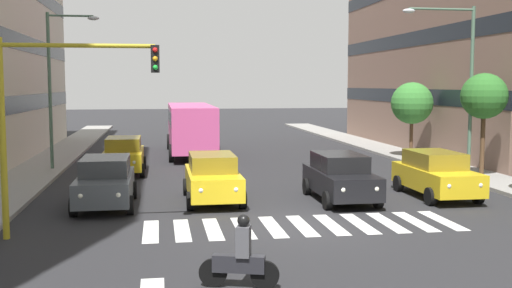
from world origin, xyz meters
The scene contains 14 objects.
ground_plane centered at (0.00, 0.00, 0.00)m, with size 180.00×180.00×0.00m, color #262628.
crosswalk_markings centered at (0.00, 0.00, 0.00)m, with size 9.45×2.80×0.01m.
car_0 centered at (-6.07, -3.81, 0.89)m, with size 2.02×4.44×1.72m.
car_1 centered at (-2.29, -3.66, 0.89)m, with size 2.02×4.44×1.72m.
car_2 centered at (2.33, -4.30, 0.89)m, with size 2.02×4.44×1.72m.
car_3 centered at (6.09, -3.89, 0.89)m, with size 2.02×4.44×1.72m.
car_row2_0 centered at (5.91, -12.02, 0.89)m, with size 2.02×4.44×1.72m.
bus_behind_traffic centered at (2.33, -19.54, 1.86)m, with size 2.78×10.50×3.00m.
motorcycle_with_rider centered at (2.59, 5.32, 0.65)m, with size 1.65×0.59×1.57m.
traffic_light_gantry centered at (7.19, 0.26, 3.70)m, with size 4.34×0.36×5.50m.
street_lamp_left centered at (-8.88, -7.59, 4.75)m, with size 3.34×0.28×7.49m.
street_lamp_right centered at (9.06, -13.27, 4.68)m, with size 2.50×0.28×7.54m.
street_tree_1 centered at (-9.94, -7.38, 3.71)m, with size 2.02×2.02×4.60m.
street_tree_2 centered at (-9.90, -15.05, 3.18)m, with size 2.36×2.36×4.22m.
Camera 1 is at (4.22, 17.64, 4.24)m, focal length 42.90 mm.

